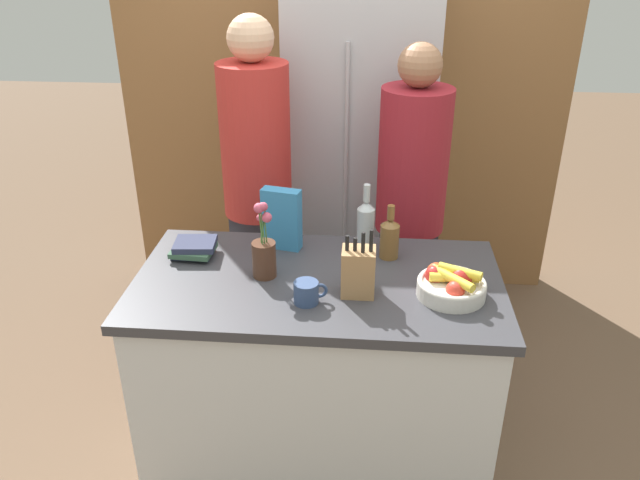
{
  "coord_description": "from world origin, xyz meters",
  "views": [
    {
      "loc": [
        0.18,
        -2.06,
        2.1
      ],
      "look_at": [
        0.0,
        0.09,
        1.0
      ],
      "focal_mm": 35.0,
      "sensor_mm": 36.0,
      "label": 1
    }
  ],
  "objects": [
    {
      "name": "ground_plane",
      "position": [
        0.0,
        0.0,
        0.0
      ],
      "size": [
        14.0,
        14.0,
        0.0
      ],
      "primitive_type": "plane",
      "color": "brown"
    },
    {
      "name": "kitchen_island",
      "position": [
        0.0,
        0.0,
        0.44
      ],
      "size": [
        1.41,
        0.76,
        0.88
      ],
      "color": "silver",
      "rests_on": "ground_plane"
    },
    {
      "name": "back_wall_wood",
      "position": [
        0.0,
        1.6,
        1.3
      ],
      "size": [
        2.61,
        0.12,
        2.6
      ],
      "color": "olive",
      "rests_on": "ground_plane"
    },
    {
      "name": "refrigerator",
      "position": [
        0.12,
        1.24,
        0.98
      ],
      "size": [
        0.76,
        0.63,
        1.96
      ],
      "color": "#B7B7BC",
      "rests_on": "ground_plane"
    },
    {
      "name": "fruit_bowl",
      "position": [
        0.49,
        -0.08,
        0.93
      ],
      "size": [
        0.25,
        0.25,
        0.12
      ],
      "color": "silver",
      "rests_on": "kitchen_island"
    },
    {
      "name": "knife_block",
      "position": [
        0.16,
        -0.09,
        0.98
      ],
      "size": [
        0.12,
        0.1,
        0.26
      ],
      "color": "#A87A4C",
      "rests_on": "kitchen_island"
    },
    {
      "name": "flower_vase",
      "position": [
        -0.21,
        0.01,
        0.99
      ],
      "size": [
        0.09,
        0.09,
        0.31
      ],
      "color": "#4C2D1E",
      "rests_on": "kitchen_island"
    },
    {
      "name": "cereal_box",
      "position": [
        -0.17,
        0.25,
        1.01
      ],
      "size": [
        0.17,
        0.09,
        0.26
      ],
      "color": "teal",
      "rests_on": "kitchen_island"
    },
    {
      "name": "coffee_mug",
      "position": [
        -0.02,
        -0.17,
        0.93
      ],
      "size": [
        0.12,
        0.09,
        0.08
      ],
      "color": "#334770",
      "rests_on": "kitchen_island"
    },
    {
      "name": "book_stack",
      "position": [
        -0.52,
        0.15,
        0.92
      ],
      "size": [
        0.18,
        0.16,
        0.06
      ],
      "color": "#2D334C",
      "rests_on": "kitchen_island"
    },
    {
      "name": "bottle_oil",
      "position": [
        0.17,
        0.28,
        1.0
      ],
      "size": [
        0.07,
        0.07,
        0.28
      ],
      "color": "#B2BCC1",
      "rests_on": "kitchen_island"
    },
    {
      "name": "bottle_vinegar",
      "position": [
        0.27,
        0.2,
        0.97
      ],
      "size": [
        0.08,
        0.08,
        0.23
      ],
      "color": "brown",
      "rests_on": "kitchen_island"
    },
    {
      "name": "person_at_sink",
      "position": [
        -0.35,
        0.68,
        1.0
      ],
      "size": [
        0.33,
        0.33,
        1.77
      ],
      "rotation": [
        0.0,
        0.0,
        -0.12
      ],
      "color": "#383842",
      "rests_on": "ground_plane"
    },
    {
      "name": "person_in_blue",
      "position": [
        0.38,
        0.67,
        0.94
      ],
      "size": [
        0.32,
        0.32,
        1.66
      ],
      "rotation": [
        0.0,
        0.0,
        0.15
      ],
      "color": "#383842",
      "rests_on": "ground_plane"
    }
  ]
}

